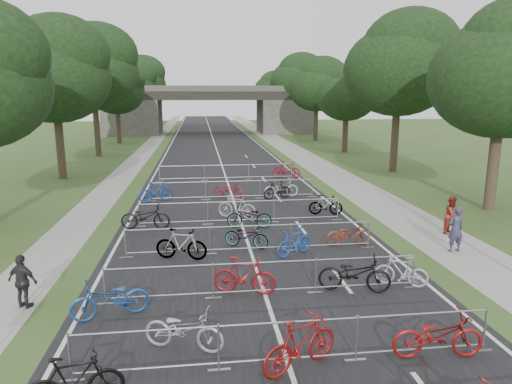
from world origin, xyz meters
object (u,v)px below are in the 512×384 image
(overpass_bridge, at_px, (211,110))
(pedestrian_a, at_px, (456,229))
(pedestrian_b, at_px, (452,215))
(pedestrian_c, at_px, (23,282))

(overpass_bridge, distance_m, pedestrian_a, 55.45)
(overpass_bridge, height_order, pedestrian_b, overpass_bridge)
(overpass_bridge, xyz_separation_m, pedestrian_c, (-6.80, -57.74, -2.76))
(overpass_bridge, relative_size, pedestrian_b, 19.19)
(pedestrian_a, distance_m, pedestrian_c, 14.77)
(pedestrian_b, distance_m, pedestrian_c, 16.40)
(pedestrian_a, xyz_separation_m, pedestrian_c, (-14.48, -2.89, -0.11))
(overpass_bridge, height_order, pedestrian_c, overpass_bridge)
(pedestrian_b, bearing_deg, overpass_bridge, 61.14)
(pedestrian_a, bearing_deg, pedestrian_b, -123.98)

